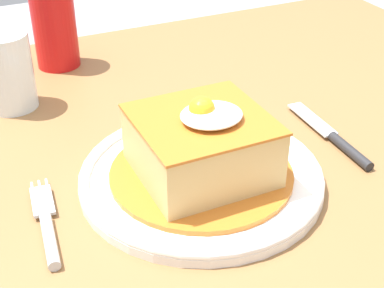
# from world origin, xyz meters

# --- Properties ---
(dining_table) EXTENTS (1.16, 0.85, 0.75)m
(dining_table) POSITION_xyz_m (0.00, 0.00, 0.64)
(dining_table) COLOR olive
(dining_table) RESTS_ON ground_plane
(main_plate) EXTENTS (0.27, 0.27, 0.02)m
(main_plate) POSITION_xyz_m (-0.00, -0.06, 0.76)
(main_plate) COLOR white
(main_plate) RESTS_ON dining_table
(sandwich_meal) EXTENTS (0.20, 0.20, 0.10)m
(sandwich_meal) POSITION_xyz_m (-0.00, -0.06, 0.80)
(sandwich_meal) COLOR #C66B23
(sandwich_meal) RESTS_ON main_plate
(fork) EXTENTS (0.03, 0.14, 0.01)m
(fork) POSITION_xyz_m (-0.17, -0.07, 0.76)
(fork) COLOR silver
(fork) RESTS_ON dining_table
(knife) EXTENTS (0.02, 0.17, 0.01)m
(knife) POSITION_xyz_m (0.19, -0.06, 0.76)
(knife) COLOR #262628
(knife) RESTS_ON dining_table
(soda_can) EXTENTS (0.07, 0.07, 0.12)m
(soda_can) POSITION_xyz_m (-0.06, 0.32, 0.82)
(soda_can) COLOR red
(soda_can) RESTS_ON dining_table
(drinking_glass) EXTENTS (0.07, 0.07, 0.10)m
(drinking_glass) POSITION_xyz_m (-0.16, 0.21, 0.80)
(drinking_glass) COLOR gold
(drinking_glass) RESTS_ON dining_table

